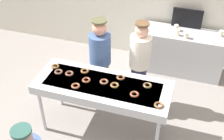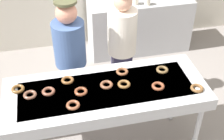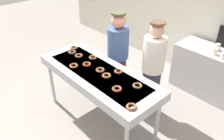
{
  "view_description": "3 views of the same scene",
  "coord_description": "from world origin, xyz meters",
  "px_view_note": "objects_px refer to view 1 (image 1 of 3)",
  "views": [
    {
      "loc": [
        1.15,
        -3.13,
        3.72
      ],
      "look_at": [
        0.06,
        0.28,
        1.05
      ],
      "focal_mm": 46.09,
      "sensor_mm": 36.0,
      "label": 1
    },
    {
      "loc": [
        -0.47,
        -2.35,
        3.04
      ],
      "look_at": [
        0.1,
        0.16,
        1.07
      ],
      "focal_mm": 49.96,
      "sensor_mm": 36.0,
      "label": 2
    },
    {
      "loc": [
        2.23,
        -1.75,
        2.77
      ],
      "look_at": [
        0.1,
        0.2,
        0.96
      ],
      "focal_mm": 36.08,
      "sensor_mm": 36.0,
      "label": 3
    }
  ],
  "objects_px": {
    "chocolate_donut_3": "(115,85)",
    "menu_display": "(187,18)",
    "chocolate_donut_5": "(134,94)",
    "prep_counter": "(181,52)",
    "paper_cup_0": "(221,33)",
    "chocolate_donut_2": "(159,105)",
    "paper_cup_1": "(176,28)",
    "paper_cup_2": "(186,35)",
    "chocolate_donut_10": "(104,82)",
    "chocolate_donut_8": "(86,80)",
    "chocolate_donut_0": "(147,85)",
    "chocolate_donut_7": "(85,71)",
    "fryer_conveyor": "(103,88)",
    "chocolate_donut_11": "(55,66)",
    "chocolate_donut_6": "(76,86)",
    "worker_baker": "(140,60)",
    "chocolate_donut_1": "(59,72)",
    "chocolate_donut_4": "(69,73)",
    "chocolate_donut_9": "(121,77)",
    "worker_assistant": "(100,56)",
    "paper_cup_3": "(177,33)"
  },
  "relations": [
    {
      "from": "chocolate_donut_2",
      "to": "paper_cup_1",
      "type": "bearing_deg",
      "value": 91.79
    },
    {
      "from": "paper_cup_2",
      "to": "chocolate_donut_3",
      "type": "bearing_deg",
      "value": -114.58
    },
    {
      "from": "chocolate_donut_4",
      "to": "paper_cup_2",
      "type": "height_order",
      "value": "paper_cup_2"
    },
    {
      "from": "prep_counter",
      "to": "paper_cup_0",
      "type": "xyz_separation_m",
      "value": [
        0.68,
        0.09,
        0.51
      ]
    },
    {
      "from": "chocolate_donut_0",
      "to": "menu_display",
      "type": "distance_m",
      "value": 2.2
    },
    {
      "from": "chocolate_donut_10",
      "to": "worker_assistant",
      "type": "height_order",
      "value": "worker_assistant"
    },
    {
      "from": "chocolate_donut_9",
      "to": "chocolate_donut_10",
      "type": "xyz_separation_m",
      "value": [
        -0.21,
        -0.18,
        0.0
      ]
    },
    {
      "from": "chocolate_donut_5",
      "to": "paper_cup_1",
      "type": "height_order",
      "value": "paper_cup_1"
    },
    {
      "from": "chocolate_donut_5",
      "to": "prep_counter",
      "type": "relative_size",
      "value": 0.08
    },
    {
      "from": "chocolate_donut_8",
      "to": "chocolate_donut_0",
      "type": "bearing_deg",
      "value": 9.94
    },
    {
      "from": "fryer_conveyor",
      "to": "chocolate_donut_11",
      "type": "distance_m",
      "value": 0.89
    },
    {
      "from": "prep_counter",
      "to": "paper_cup_0",
      "type": "relative_size",
      "value": 13.92
    },
    {
      "from": "chocolate_donut_3",
      "to": "chocolate_donut_6",
      "type": "relative_size",
      "value": 1.0
    },
    {
      "from": "chocolate_donut_4",
      "to": "worker_assistant",
      "type": "relative_size",
      "value": 0.08
    },
    {
      "from": "chocolate_donut_5",
      "to": "prep_counter",
      "type": "bearing_deg",
      "value": 77.63
    },
    {
      "from": "paper_cup_1",
      "to": "paper_cup_3",
      "type": "relative_size",
      "value": 1.0
    },
    {
      "from": "chocolate_donut_4",
      "to": "chocolate_donut_10",
      "type": "xyz_separation_m",
      "value": [
        0.59,
        -0.03,
        0.0
      ]
    },
    {
      "from": "paper_cup_1",
      "to": "menu_display",
      "type": "distance_m",
      "value": 0.3
    },
    {
      "from": "chocolate_donut_3",
      "to": "menu_display",
      "type": "bearing_deg",
      "value": 70.79
    },
    {
      "from": "prep_counter",
      "to": "chocolate_donut_11",
      "type": "bearing_deg",
      "value": -134.51
    },
    {
      "from": "chocolate_donut_2",
      "to": "chocolate_donut_5",
      "type": "distance_m",
      "value": 0.39
    },
    {
      "from": "chocolate_donut_7",
      "to": "prep_counter",
      "type": "xyz_separation_m",
      "value": [
        1.36,
        1.87,
        -0.53
      ]
    },
    {
      "from": "chocolate_donut_2",
      "to": "chocolate_donut_8",
      "type": "relative_size",
      "value": 1.0
    },
    {
      "from": "chocolate_donut_0",
      "to": "paper_cup_1",
      "type": "bearing_deg",
      "value": 85.26
    },
    {
      "from": "chocolate_donut_2",
      "to": "prep_counter",
      "type": "xyz_separation_m",
      "value": [
        0.1,
        2.28,
        -0.53
      ]
    },
    {
      "from": "worker_baker",
      "to": "paper_cup_0",
      "type": "distance_m",
      "value": 1.85
    },
    {
      "from": "fryer_conveyor",
      "to": "chocolate_donut_1",
      "type": "height_order",
      "value": "chocolate_donut_1"
    },
    {
      "from": "chocolate_donut_1",
      "to": "chocolate_donut_9",
      "type": "xyz_separation_m",
      "value": [
        0.98,
        0.16,
        0.0
      ]
    },
    {
      "from": "chocolate_donut_1",
      "to": "paper_cup_2",
      "type": "bearing_deg",
      "value": 45.41
    },
    {
      "from": "paper_cup_1",
      "to": "chocolate_donut_2",
      "type": "bearing_deg",
      "value": -88.21
    },
    {
      "from": "fryer_conveyor",
      "to": "chocolate_donut_2",
      "type": "height_order",
      "value": "chocolate_donut_2"
    },
    {
      "from": "chocolate_donut_7",
      "to": "menu_display",
      "type": "height_order",
      "value": "menu_display"
    },
    {
      "from": "chocolate_donut_7",
      "to": "chocolate_donut_10",
      "type": "bearing_deg",
      "value": -23.16
    },
    {
      "from": "paper_cup_2",
      "to": "chocolate_donut_10",
      "type": "bearing_deg",
      "value": -119.3
    },
    {
      "from": "chocolate_donut_4",
      "to": "chocolate_donut_8",
      "type": "xyz_separation_m",
      "value": [
        0.32,
        -0.07,
        0.0
      ]
    },
    {
      "from": "chocolate_donut_0",
      "to": "paper_cup_1",
      "type": "xyz_separation_m",
      "value": [
        0.16,
        1.97,
        -0.02
      ]
    },
    {
      "from": "chocolate_donut_0",
      "to": "chocolate_donut_4",
      "type": "relative_size",
      "value": 1.0
    },
    {
      "from": "worker_baker",
      "to": "paper_cup_2",
      "type": "relative_size",
      "value": 13.59
    },
    {
      "from": "worker_assistant",
      "to": "chocolate_donut_7",
      "type": "bearing_deg",
      "value": 66.07
    },
    {
      "from": "paper_cup_2",
      "to": "chocolate_donut_6",
      "type": "bearing_deg",
      "value": -124.24
    },
    {
      "from": "chocolate_donut_8",
      "to": "prep_counter",
      "type": "xyz_separation_m",
      "value": [
        1.25,
        2.07,
        -0.53
      ]
    },
    {
      "from": "paper_cup_3",
      "to": "fryer_conveyor",
      "type": "bearing_deg",
      "value": -114.23
    },
    {
      "from": "paper_cup_1",
      "to": "chocolate_donut_10",
      "type": "bearing_deg",
      "value": -111.16
    },
    {
      "from": "chocolate_donut_4",
      "to": "chocolate_donut_10",
      "type": "distance_m",
      "value": 0.59
    },
    {
      "from": "chocolate_donut_10",
      "to": "paper_cup_0",
      "type": "bearing_deg",
      "value": 51.83
    },
    {
      "from": "chocolate_donut_4",
      "to": "chocolate_donut_6",
      "type": "distance_m",
      "value": 0.33
    },
    {
      "from": "chocolate_donut_1",
      "to": "chocolate_donut_4",
      "type": "height_order",
      "value": "same"
    },
    {
      "from": "chocolate_donut_5",
      "to": "prep_counter",
      "type": "height_order",
      "value": "chocolate_donut_5"
    },
    {
      "from": "chocolate_donut_5",
      "to": "chocolate_donut_1",
      "type": "bearing_deg",
      "value": 173.19
    },
    {
      "from": "menu_display",
      "to": "chocolate_donut_0",
      "type": "bearing_deg",
      "value": -98.9
    }
  ]
}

